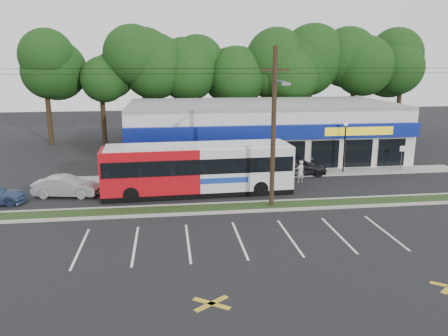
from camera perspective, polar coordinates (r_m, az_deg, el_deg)
name	(u,v)px	position (r m, az deg, el deg)	size (l,w,h in m)	color
ground	(227,214)	(26.87, 0.44, -6.03)	(120.00, 120.00, 0.00)	black
grass_strip	(225,208)	(27.78, 0.15, -5.23)	(40.00, 1.60, 0.12)	#203114
curb_south	(227,212)	(26.99, 0.39, -5.79)	(40.00, 0.25, 0.14)	#9E9E93
curb_north	(223,203)	(28.58, -0.07, -4.66)	(40.00, 0.25, 0.14)	#9E9E93
sidewalk	(272,174)	(36.23, 6.33, -0.80)	(32.00, 2.20, 0.10)	#9E9E93
strip_mall	(261,130)	(42.42, 4.88, 4.96)	(25.00, 12.55, 5.30)	beige
utility_pole	(271,123)	(26.98, 6.18, 5.83)	(50.00, 2.77, 10.00)	black
lamp_post	(345,142)	(37.37, 15.50, 3.34)	(0.30, 0.30, 4.25)	black
sign_post	(402,154)	(39.58, 22.21, 1.73)	(0.45, 0.10, 2.23)	#59595E
tree_line	(231,68)	(51.59, 0.91, 12.99)	(46.76, 6.76, 11.83)	black
metrobus	(198,168)	(30.48, -3.40, 0.03)	(13.28, 3.26, 3.54)	#B50D16
car_dark	(298,166)	(36.11, 9.61, 0.26)	(1.87, 4.65, 1.58)	black
car_silver	(66,186)	(32.01, -19.95, -2.27)	(1.52, 4.37, 1.44)	#929498
pedestrian_a	(300,172)	(34.02, 9.94, -0.46)	(0.63, 0.41, 1.73)	beige
pedestrian_b	(258,166)	(35.26, 4.48, 0.28)	(0.88, 0.69, 1.82)	#BDB2AA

